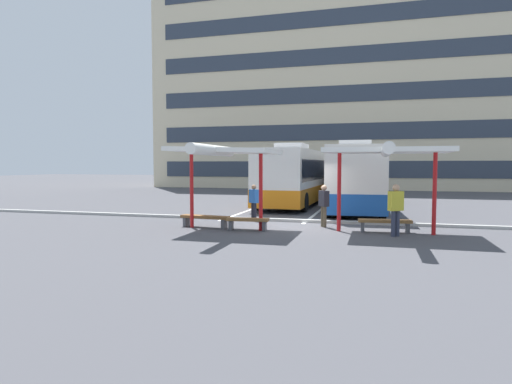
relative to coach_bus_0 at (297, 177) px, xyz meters
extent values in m
plane|color=#47474C|center=(1.76, -8.85, -1.64)|extent=(160.00, 160.00, 0.00)
cube|color=beige|center=(1.76, 23.46, 9.17)|extent=(41.14, 13.00, 21.63)
cube|color=#2D3847|center=(1.76, 16.93, 0.34)|extent=(37.85, 0.08, 1.59)
cube|color=#2D3847|center=(1.76, 16.93, 3.94)|extent=(37.85, 0.08, 1.59)
cube|color=#2D3847|center=(1.76, 16.93, 7.55)|extent=(37.85, 0.08, 1.59)
cube|color=#2D3847|center=(1.76, 16.93, 11.15)|extent=(37.85, 0.08, 1.59)
cube|color=#2D3847|center=(1.76, 16.93, 14.76)|extent=(37.85, 0.08, 1.59)
cube|color=silver|center=(0.00, 0.00, 0.11)|extent=(2.83, 10.84, 2.95)
cube|color=orange|center=(0.00, 0.00, -0.92)|extent=(2.87, 10.88, 0.89)
cube|color=black|center=(0.00, 0.00, 0.47)|extent=(2.84, 9.98, 1.13)
cube|color=black|center=(0.14, 5.36, 0.46)|extent=(2.25, 0.14, 1.77)
cube|color=silver|center=(-0.03, -1.35, 1.76)|extent=(1.59, 2.24, 0.36)
cylinder|color=black|center=(-1.08, 3.82, -1.14)|extent=(0.33, 1.01, 1.00)
cylinder|color=black|center=(1.28, 3.76, -1.14)|extent=(0.33, 1.01, 1.00)
cylinder|color=black|center=(-1.28, -3.76, -1.14)|extent=(0.33, 1.01, 1.00)
cylinder|color=black|center=(1.08, -3.82, -1.14)|extent=(0.33, 1.01, 1.00)
cube|color=silver|center=(3.40, -1.12, 0.12)|extent=(3.35, 12.44, 2.97)
cube|color=#194C9E|center=(3.40, -1.12, -0.92)|extent=(3.39, 12.49, 0.89)
cube|color=black|center=(3.40, -1.12, 0.53)|extent=(3.31, 11.46, 1.06)
cube|color=black|center=(3.03, 5.00, 0.48)|extent=(2.29, 0.22, 1.78)
cube|color=silver|center=(3.50, -2.65, 1.79)|extent=(1.69, 2.29, 0.36)
cylinder|color=black|center=(1.93, 3.36, -1.14)|extent=(0.36, 1.02, 1.00)
cylinder|color=black|center=(4.32, 3.50, -1.14)|extent=(0.36, 1.02, 1.00)
cylinder|color=black|center=(2.48, -5.73, -1.14)|extent=(0.36, 1.02, 1.00)
cylinder|color=black|center=(4.88, -5.59, -1.14)|extent=(0.36, 1.02, 1.00)
cube|color=white|center=(-1.86, -1.30, -1.64)|extent=(0.16, 14.00, 0.01)
cube|color=white|center=(1.76, -1.30, -1.64)|extent=(0.16, 14.00, 0.01)
cube|color=white|center=(5.38, -1.30, -1.64)|extent=(0.16, 14.00, 0.01)
cylinder|color=red|center=(-2.17, -10.40, -0.23)|extent=(0.14, 0.14, 2.83)
cylinder|color=red|center=(0.55, -10.40, -0.23)|extent=(0.14, 0.14, 2.83)
cube|color=white|center=(-0.81, -10.40, 1.27)|extent=(3.72, 2.88, 0.26)
cylinder|color=white|center=(-0.81, -11.69, 1.24)|extent=(0.36, 3.72, 0.36)
cube|color=brown|center=(-1.71, -10.22, -1.24)|extent=(1.99, 0.66, 0.10)
cube|color=#4C4C51|center=(-2.53, -10.12, -1.47)|extent=(0.16, 0.35, 0.35)
cube|color=#4C4C51|center=(-0.89, -10.32, -1.47)|extent=(0.16, 0.35, 0.35)
cube|color=brown|center=(0.09, -10.54, -1.24)|extent=(1.58, 0.54, 0.10)
cube|color=#4C4C51|center=(-0.53, -10.59, -1.47)|extent=(0.15, 0.34, 0.35)
cube|color=#4C4C51|center=(0.71, -10.49, -1.47)|extent=(0.15, 0.34, 0.35)
cylinder|color=red|center=(3.31, -9.82, -0.24)|extent=(0.14, 0.14, 2.80)
cylinder|color=red|center=(6.50, -9.82, -0.24)|extent=(0.14, 0.14, 2.80)
cube|color=white|center=(4.90, -9.82, 1.24)|extent=(4.19, 2.81, 0.17)
cylinder|color=white|center=(4.90, -11.08, 1.21)|extent=(0.36, 4.19, 0.36)
cube|color=brown|center=(4.90, -9.66, -1.24)|extent=(1.87, 0.57, 0.10)
cube|color=#4C4C51|center=(4.14, -9.72, -1.47)|extent=(0.15, 0.34, 0.35)
cube|color=#4C4C51|center=(5.67, -9.60, -1.47)|extent=(0.15, 0.34, 0.35)
cube|color=#ADADA8|center=(1.76, -7.75, -1.58)|extent=(44.00, 0.24, 0.12)
cylinder|color=black|center=(-0.52, -7.70, -1.26)|extent=(0.14, 0.14, 0.76)
cylinder|color=black|center=(-0.40, -7.80, -1.26)|extent=(0.14, 0.14, 0.76)
cube|color=#2659A5|center=(-0.46, -7.75, -0.60)|extent=(0.48, 0.45, 0.57)
sphere|color=#936B4C|center=(-0.46, -7.75, -0.21)|extent=(0.21, 0.21, 0.21)
cylinder|color=brown|center=(2.61, -8.85, -1.24)|extent=(0.14, 0.14, 0.80)
cylinder|color=brown|center=(2.71, -8.98, -1.24)|extent=(0.14, 0.14, 0.80)
cube|color=#26262D|center=(2.66, -8.92, -0.55)|extent=(0.45, 0.51, 0.60)
sphere|color=tan|center=(2.66, -8.92, -0.14)|extent=(0.22, 0.22, 0.22)
cylinder|color=#33384C|center=(5.15, -10.54, -1.21)|extent=(0.14, 0.14, 0.86)
cylinder|color=#33384C|center=(5.29, -10.43, -1.21)|extent=(0.14, 0.14, 0.86)
cube|color=gold|center=(5.22, -10.49, -0.46)|extent=(0.53, 0.48, 0.65)
sphere|color=tan|center=(5.22, -10.49, -0.02)|extent=(0.23, 0.23, 0.23)
camera|label=1|loc=(4.58, -25.56, 0.73)|focal=30.42mm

